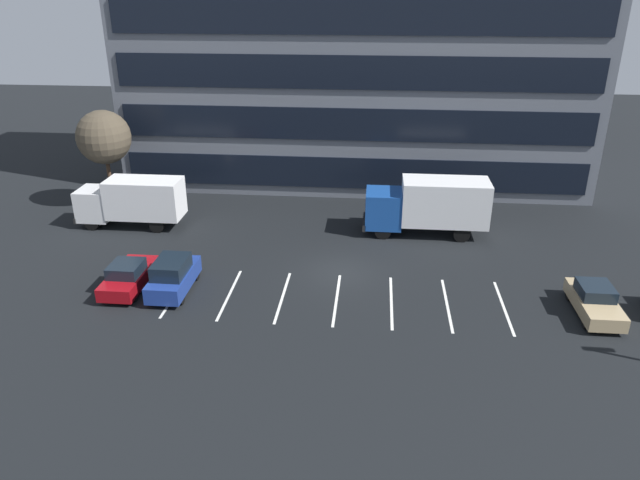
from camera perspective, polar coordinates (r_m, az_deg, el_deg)
ground_plane at (r=33.36m, az=1.97°, el=-3.08°), size 120.00×120.00×0.00m
office_building at (r=47.90m, az=3.60°, el=18.60°), size 35.06×11.43×21.60m
lot_markings at (r=30.60m, az=1.60°, el=-5.71°), size 16.94×5.40×0.01m
box_truck_blue at (r=38.19m, az=10.41°, el=3.41°), size 7.80×2.58×3.61m
box_truck_white at (r=40.80m, az=-17.59°, el=3.68°), size 6.98×2.31×3.23m
sedan_tan at (r=31.94m, az=24.87°, el=-5.33°), size 1.76×4.19×1.50m
suv_navy at (r=31.86m, az=-13.93°, el=-3.35°), size 1.77×4.17×1.88m
sedan_maroon at (r=32.90m, az=-17.90°, el=-3.31°), size 1.79×4.28×1.53m
bare_tree at (r=44.10m, az=-20.06°, el=9.24°), size 3.70×3.70×6.94m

